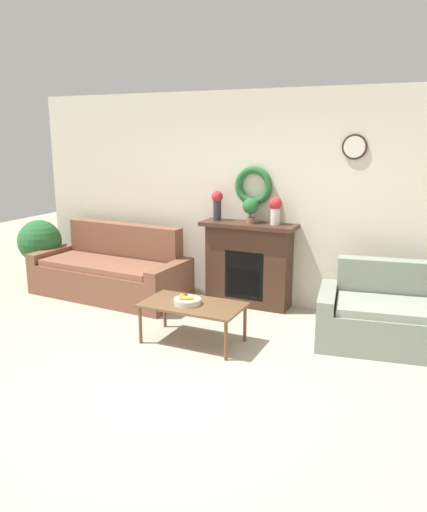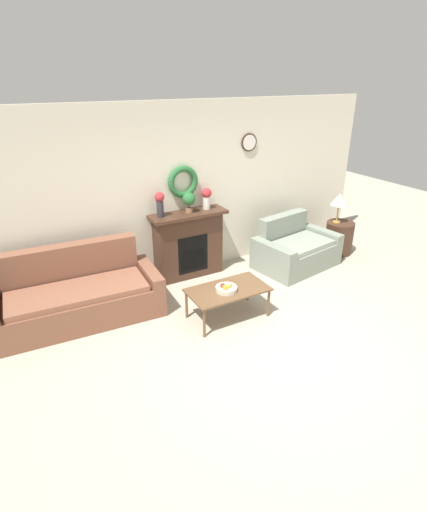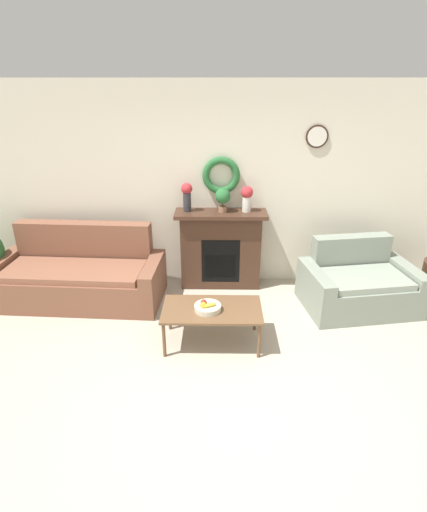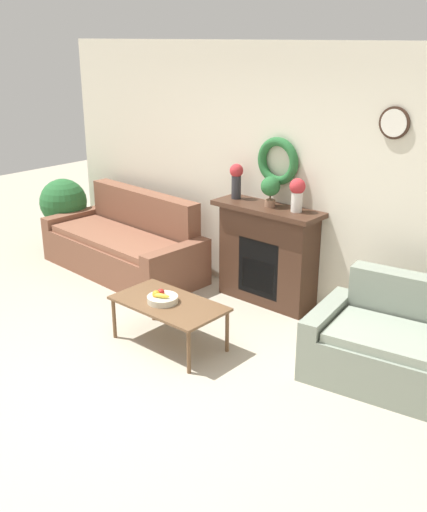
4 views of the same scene
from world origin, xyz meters
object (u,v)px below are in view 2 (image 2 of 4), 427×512
object	(u,v)px
fireplace	(188,244)
loveseat_right	(295,250)
side_table_by_loveseat	(339,238)
vase_on_mantel_left	(160,202)
couch_left	(78,296)
fruit_bowl	(226,288)
vase_on_mantel_right	(206,197)
table_lamp	(340,200)
coffee_table	(228,291)
potted_plant_on_mantel	(189,200)

from	to	relation	value
fireplace	loveseat_right	bearing A→B (deg)	-17.71
side_table_by_loveseat	vase_on_mantel_left	size ratio (longest dim) A/B	1.55
couch_left	fruit_bowl	world-z (taller)	couch_left
vase_on_mantel_right	table_lamp	bearing A→B (deg)	-11.35
coffee_table	fruit_bowl	size ratio (longest dim) A/B	3.73
table_lamp	potted_plant_on_mantel	xyz separation A→B (m)	(-2.72, 0.46, 0.27)
potted_plant_on_mantel	loveseat_right	bearing A→B (deg)	-17.48
fireplace	table_lamp	distance (m)	2.82
fireplace	couch_left	size ratio (longest dim) A/B	0.55
vase_on_mantel_left	potted_plant_on_mantel	size ratio (longest dim) A/B	1.20
table_lamp	vase_on_mantel_right	bearing A→B (deg)	168.65
potted_plant_on_mantel	fruit_bowl	bearing A→B (deg)	-96.75
loveseat_right	potted_plant_on_mantel	size ratio (longest dim) A/B	4.72
side_table_by_loveseat	vase_on_mantel_right	bearing A→B (deg)	167.82
loveseat_right	table_lamp	size ratio (longest dim) A/B	2.78
couch_left	potted_plant_on_mantel	size ratio (longest dim) A/B	6.99
coffee_table	potted_plant_on_mantel	bearing A→B (deg)	85.08
side_table_by_loveseat	vase_on_mantel_right	size ratio (longest dim) A/B	1.73
loveseat_right	vase_on_mantel_left	distance (m)	2.48
fireplace	fruit_bowl	world-z (taller)	fireplace
potted_plant_on_mantel	couch_left	bearing A→B (deg)	-168.35
couch_left	table_lamp	size ratio (longest dim) A/B	4.12
side_table_by_loveseat	vase_on_mantel_right	world-z (taller)	vase_on_mantel_right
loveseat_right	vase_on_mantel_right	world-z (taller)	vase_on_mantel_right
side_table_by_loveseat	vase_on_mantel_right	distance (m)	2.71
fruit_bowl	potted_plant_on_mantel	world-z (taller)	potted_plant_on_mantel
loveseat_right	side_table_by_loveseat	distance (m)	1.06
vase_on_mantel_right	fruit_bowl	bearing A→B (deg)	-108.58
couch_left	table_lamp	distance (m)	4.64
fireplace	couch_left	distance (m)	1.91
loveseat_right	coffee_table	xyz separation A→B (m)	(-1.84, -0.83, 0.10)
vase_on_mantel_left	coffee_table	bearing A→B (deg)	-75.93
vase_on_mantel_right	potted_plant_on_mantel	bearing A→B (deg)	-176.35
couch_left	fireplace	bearing A→B (deg)	15.24
couch_left	vase_on_mantel_left	bearing A→B (deg)	19.15
fireplace	vase_on_mantel_left	distance (m)	0.88
couch_left	potted_plant_on_mantel	distance (m)	2.14
loveseat_right	side_table_by_loveseat	xyz separation A→B (m)	(1.06, 0.03, 0.00)
couch_left	vase_on_mantel_right	world-z (taller)	vase_on_mantel_right
table_lamp	loveseat_right	bearing A→B (deg)	-175.39
table_lamp	couch_left	bearing A→B (deg)	179.05
loveseat_right	fruit_bowl	xyz separation A→B (m)	(-1.89, -0.87, 0.18)
side_table_by_loveseat	table_lamp	size ratio (longest dim) A/B	1.10
table_lamp	vase_on_mantel_right	world-z (taller)	vase_on_mantel_right
fruit_bowl	vase_on_mantel_right	size ratio (longest dim) A/B	0.84
vase_on_mantel_left	potted_plant_on_mantel	xyz separation A→B (m)	(0.47, -0.02, -0.03)
coffee_table	vase_on_mantel_left	bearing A→B (deg)	104.07
loveseat_right	fruit_bowl	bearing A→B (deg)	-164.49
coffee_table	vase_on_mantel_right	bearing A→B (deg)	72.77
coffee_table	vase_on_mantel_right	size ratio (longest dim) A/B	3.14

